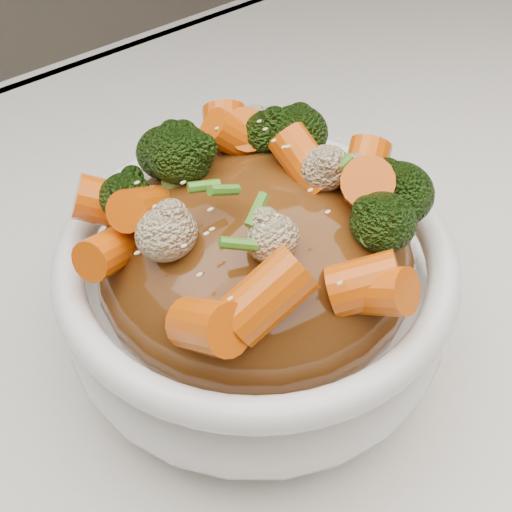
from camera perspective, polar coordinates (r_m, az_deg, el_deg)
tablecloth at (r=0.50m, az=-2.91°, el=-9.32°), size 1.20×0.80×0.04m
bowl at (r=0.45m, az=0.00°, el=-3.21°), size 0.26×0.26×0.09m
sauce_base at (r=0.43m, az=0.00°, el=-0.31°), size 0.21×0.21×0.10m
carrots at (r=0.38m, az=0.00°, el=6.94°), size 0.21×0.21×0.06m
broccoli at (r=0.38m, az=0.00°, el=6.81°), size 0.21×0.21×0.05m
cauliflower at (r=0.38m, az=0.00°, el=6.55°), size 0.21×0.21×0.04m
scallions at (r=0.38m, az=0.00°, el=7.07°), size 0.16×0.16×0.02m
sesame_seeds at (r=0.38m, az=0.00°, el=7.07°), size 0.19×0.19×0.01m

